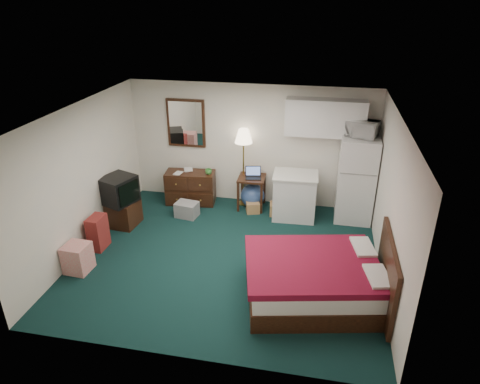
% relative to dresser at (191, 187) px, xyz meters
% --- Properties ---
extents(floor, '(5.00, 4.50, 0.01)m').
position_rel_dresser_xyz_m(floor, '(1.22, -1.90, -0.35)').
color(floor, black).
rests_on(floor, ground).
extents(ceiling, '(5.00, 4.50, 0.01)m').
position_rel_dresser_xyz_m(ceiling, '(1.22, -1.90, 2.15)').
color(ceiling, silver).
rests_on(ceiling, walls).
extents(walls, '(5.01, 4.51, 2.50)m').
position_rel_dresser_xyz_m(walls, '(1.22, -1.90, 0.90)').
color(walls, silver).
rests_on(walls, floor).
extents(mirror, '(0.80, 0.06, 1.00)m').
position_rel_dresser_xyz_m(mirror, '(-0.13, 0.32, 1.30)').
color(mirror, white).
rests_on(mirror, walls).
extents(upper_cabinets, '(1.50, 0.35, 0.70)m').
position_rel_dresser_xyz_m(upper_cabinets, '(2.67, 0.18, 1.60)').
color(upper_cabinets, silver).
rests_on(upper_cabinets, walls).
extents(headboard, '(0.06, 1.56, 1.00)m').
position_rel_dresser_xyz_m(headboard, '(3.68, -2.67, 0.20)').
color(headboard, black).
rests_on(headboard, walls).
extents(dresser, '(1.06, 0.57, 0.69)m').
position_rel_dresser_xyz_m(dresser, '(0.00, 0.00, 0.00)').
color(dresser, black).
rests_on(dresser, floor).
extents(floor_lamp, '(0.36, 0.36, 1.64)m').
position_rel_dresser_xyz_m(floor_lamp, '(1.11, 0.15, 0.48)').
color(floor_lamp, '#B69646').
rests_on(floor_lamp, floor).
extents(desk, '(0.54, 0.54, 0.68)m').
position_rel_dresser_xyz_m(desk, '(1.30, 0.03, -0.01)').
color(desk, black).
rests_on(desk, floor).
extents(exercise_ball, '(0.58, 0.58, 0.50)m').
position_rel_dresser_xyz_m(exercise_ball, '(1.32, 0.06, -0.10)').
color(exercise_ball, '#304C84').
rests_on(exercise_ball, floor).
extents(kitchen_counter, '(0.84, 0.65, 0.89)m').
position_rel_dresser_xyz_m(kitchen_counter, '(2.21, -0.22, 0.10)').
color(kitchen_counter, silver).
rests_on(kitchen_counter, floor).
extents(fridge, '(0.70, 0.70, 1.68)m').
position_rel_dresser_xyz_m(fridge, '(3.35, -0.05, 0.49)').
color(fridge, silver).
rests_on(fridge, floor).
extents(bed, '(2.19, 1.86, 0.61)m').
position_rel_dresser_xyz_m(bed, '(2.70, -2.67, -0.04)').
color(bed, '#5A0A15').
rests_on(bed, floor).
extents(tv_stand, '(0.55, 0.59, 0.50)m').
position_rel_dresser_xyz_m(tv_stand, '(-0.98, -1.17, -0.10)').
color(tv_stand, black).
rests_on(tv_stand, floor).
extents(suitcase, '(0.25, 0.38, 0.61)m').
position_rel_dresser_xyz_m(suitcase, '(-1.06, -2.03, -0.04)').
color(suitcase, maroon).
rests_on(suitcase, floor).
extents(retail_box, '(0.40, 0.40, 0.47)m').
position_rel_dresser_xyz_m(retail_box, '(-1.06, -2.72, -0.11)').
color(retail_box, beige).
rests_on(retail_box, floor).
extents(file_bin, '(0.47, 0.38, 0.30)m').
position_rel_dresser_xyz_m(file_bin, '(0.10, -0.62, -0.20)').
color(file_bin, gray).
rests_on(file_bin, floor).
extents(cardboard_box_a, '(0.32, 0.29, 0.22)m').
position_rel_dresser_xyz_m(cardboard_box_a, '(1.37, -0.20, -0.24)').
color(cardboard_box_a, '#9D7A4A').
rests_on(cardboard_box_a, floor).
extents(cardboard_box_b, '(0.24, 0.27, 0.25)m').
position_rel_dresser_xyz_m(cardboard_box_b, '(1.83, -0.21, -0.22)').
color(cardboard_box_b, '#9D7A4A').
rests_on(cardboard_box_b, floor).
extents(laptop, '(0.36, 0.31, 0.22)m').
position_rel_dresser_xyz_m(laptop, '(1.34, -0.02, 0.44)').
color(laptop, black).
rests_on(laptop, desk).
extents(crt_tv, '(0.73, 0.75, 0.51)m').
position_rel_dresser_xyz_m(crt_tv, '(-1.01, -1.21, 0.41)').
color(crt_tv, black).
rests_on(crt_tv, tv_stand).
extents(microwave, '(0.62, 0.47, 0.37)m').
position_rel_dresser_xyz_m(microwave, '(3.35, -0.02, 1.52)').
color(microwave, silver).
rests_on(microwave, fridge).
extents(book_a, '(0.15, 0.04, 0.21)m').
position_rel_dresser_xyz_m(book_a, '(-0.29, -0.10, 0.45)').
color(book_a, '#9D7A4A').
rests_on(book_a, dresser).
extents(book_b, '(0.17, 0.08, 0.24)m').
position_rel_dresser_xyz_m(book_b, '(-0.15, 0.08, 0.47)').
color(book_b, '#9D7A4A').
rests_on(book_b, dresser).
extents(mug, '(0.16, 0.13, 0.14)m').
position_rel_dresser_xyz_m(mug, '(0.41, -0.01, 0.42)').
color(mug, '#3C8938').
rests_on(mug, dresser).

